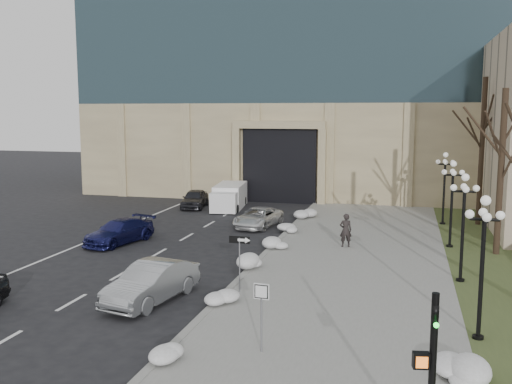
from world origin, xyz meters
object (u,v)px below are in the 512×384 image
at_px(lamppost_a, 483,248).
at_px(one_way_sign, 243,247).
at_px(traffic_signal, 430,383).
at_px(lamppost_d, 445,179).
at_px(car_b, 152,283).
at_px(pedestrian, 346,230).
at_px(car_c, 119,232).
at_px(lamppost_c, 452,192).
at_px(car_e, 195,199).
at_px(lamppost_b, 464,213).
at_px(car_d, 258,217).
at_px(box_truck, 229,197).
at_px(keep_sign, 261,303).

bearing_deg(lamppost_a, one_way_sign, 163.29).
distance_m(traffic_signal, lamppost_a, 7.62).
bearing_deg(lamppost_a, lamppost_d, 90.00).
relative_size(car_b, pedestrian, 2.56).
xyz_separation_m(car_c, lamppost_c, (17.86, 3.44, 2.41)).
relative_size(car_c, car_e, 1.12).
distance_m(traffic_signal, lamppost_b, 13.98).
bearing_deg(lamppost_b, lamppost_d, 90.00).
bearing_deg(car_d, lamppost_b, -30.56).
xyz_separation_m(car_e, one_way_sign, (9.45, -19.34, 1.29)).
xyz_separation_m(car_b, lamppost_c, (11.83, 12.10, 2.31)).
relative_size(car_e, lamppost_c, 0.86).
bearing_deg(box_truck, car_d, -65.47).
relative_size(pedestrian, lamppost_d, 0.38).
xyz_separation_m(car_b, car_e, (-6.24, 21.03, -0.07)).
distance_m(pedestrian, lamppost_b, 7.65).
height_order(car_d, box_truck, box_truck).
xyz_separation_m(pedestrian, one_way_sign, (-3.18, -8.88, 0.96)).
relative_size(box_truck, lamppost_b, 1.24).
bearing_deg(one_way_sign, lamppost_a, -16.16).
bearing_deg(traffic_signal, lamppost_d, 75.51).
distance_m(lamppost_a, lamppost_c, 13.00).
height_order(car_d, lamppost_c, lamppost_c).
relative_size(keep_sign, lamppost_b, 0.47).
relative_size(one_way_sign, traffic_signal, 0.64).
bearing_deg(traffic_signal, one_way_sign, 113.90).
relative_size(car_b, traffic_signal, 1.23).
xyz_separation_m(car_d, car_e, (-6.59, 5.93, 0.08)).
distance_m(car_e, pedestrian, 16.40).
xyz_separation_m(lamppost_a, lamppost_b, (0.00, 6.50, 0.00)).
distance_m(car_b, car_d, 15.11).
bearing_deg(keep_sign, lamppost_b, 58.66).
distance_m(box_truck, keep_sign, 26.62).
bearing_deg(car_d, car_e, 147.13).
height_order(pedestrian, lamppost_c, lamppost_c).
height_order(car_e, lamppost_b, lamppost_b).
distance_m(car_e, lamppost_c, 20.29).
relative_size(box_truck, one_way_sign, 2.45).
xyz_separation_m(car_e, lamppost_d, (18.07, -2.43, 2.37)).
bearing_deg(one_way_sign, car_e, 116.59).
relative_size(car_b, box_truck, 0.79).
distance_m(car_c, lamppost_b, 18.28).
xyz_separation_m(car_c, pedestrian, (12.42, 1.91, 0.36)).
distance_m(pedestrian, keep_sign, 14.33).
xyz_separation_m(car_b, traffic_signal, (10.02, -8.21, 1.11)).
distance_m(car_d, lamppost_a, 19.85).
height_order(lamppost_a, lamppost_c, same).
height_order(pedestrian, keep_sign, keep_sign).
bearing_deg(traffic_signal, lamppost_c, 74.27).
bearing_deg(lamppost_c, keep_sign, -112.32).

